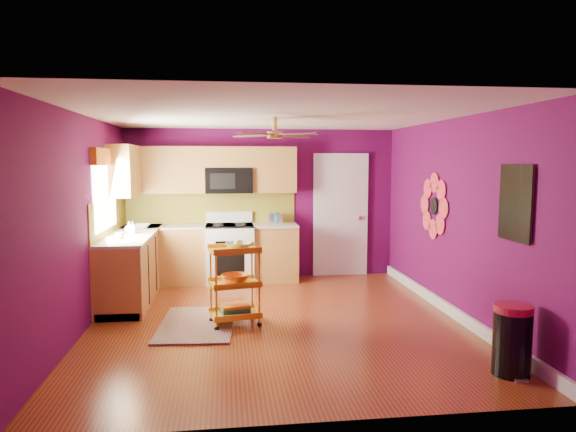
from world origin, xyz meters
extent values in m
plane|color=#65270F|center=(0.00, 0.00, 0.00)|extent=(5.00, 5.00, 0.00)
cube|color=#550946|center=(0.00, 2.50, 1.25)|extent=(4.50, 0.04, 2.50)
cube|color=#550946|center=(0.00, -2.50, 1.25)|extent=(4.50, 0.04, 2.50)
cube|color=#550946|center=(-2.25, 0.00, 1.25)|extent=(0.04, 5.00, 2.50)
cube|color=#550946|center=(2.25, 0.00, 1.25)|extent=(0.04, 5.00, 2.50)
cube|color=silver|center=(0.00, 0.00, 2.50)|extent=(4.50, 5.00, 0.04)
cube|color=white|center=(2.22, 0.00, 0.07)|extent=(0.05, 4.90, 0.14)
cube|color=#9B662A|center=(-1.95, 1.35, 0.45)|extent=(0.60, 2.30, 0.90)
cube|color=#9B662A|center=(-0.85, 2.20, 0.45)|extent=(2.80, 0.60, 0.90)
cube|color=beige|center=(-1.95, 1.35, 0.92)|extent=(0.63, 2.30, 0.04)
cube|color=beige|center=(-0.85, 2.20, 0.92)|extent=(2.80, 0.63, 0.04)
cube|color=black|center=(-1.95, 1.35, 0.05)|extent=(0.54, 2.30, 0.10)
cube|color=black|center=(-0.85, 2.20, 0.05)|extent=(2.80, 0.54, 0.10)
cube|color=white|center=(-0.55, 2.17, 0.46)|extent=(0.76, 0.66, 0.92)
cube|color=black|center=(-0.55, 2.17, 0.93)|extent=(0.76, 0.62, 0.03)
cube|color=white|center=(-0.55, 2.45, 1.04)|extent=(0.76, 0.06, 0.18)
cube|color=black|center=(-0.55, 1.84, 0.45)|extent=(0.45, 0.02, 0.55)
cube|color=#9B662A|center=(-1.59, 2.33, 1.83)|extent=(1.32, 0.33, 0.75)
cube|color=#9B662A|center=(0.19, 2.33, 1.83)|extent=(0.72, 0.33, 0.75)
cube|color=#9B662A|center=(-0.55, 2.33, 2.03)|extent=(0.76, 0.33, 0.34)
cube|color=#9B662A|center=(-2.08, 1.85, 1.83)|extent=(0.33, 1.30, 0.75)
cube|color=black|center=(-0.55, 2.30, 1.65)|extent=(0.76, 0.38, 0.40)
cube|color=#656016|center=(-0.85, 2.49, 1.20)|extent=(2.80, 0.01, 0.51)
cube|color=#656016|center=(-2.24, 1.35, 1.20)|extent=(0.01, 2.30, 0.51)
cube|color=white|center=(-2.23, 1.05, 1.55)|extent=(0.03, 1.20, 1.00)
cube|color=#CF6812|center=(-2.20, 1.05, 2.02)|extent=(0.08, 1.35, 0.22)
cube|color=white|center=(1.35, 2.48, 1.02)|extent=(0.85, 0.04, 2.05)
cube|color=white|center=(1.35, 2.46, 1.02)|extent=(0.95, 0.02, 2.15)
sphere|color=#BF8C3F|center=(1.67, 2.42, 1.00)|extent=(0.07, 0.07, 0.07)
cylinder|color=black|center=(2.23, 0.60, 1.35)|extent=(0.01, 0.24, 0.24)
cube|color=teal|center=(2.23, -1.40, 1.55)|extent=(0.03, 0.52, 0.72)
cube|color=black|center=(2.21, -1.40, 1.55)|extent=(0.01, 0.56, 0.76)
cylinder|color=#BF8C3F|center=(0.00, 0.20, 2.42)|extent=(0.06, 0.06, 0.16)
cylinder|color=#BF8C3F|center=(0.00, 0.20, 2.28)|extent=(0.20, 0.20, 0.08)
cube|color=#4C2D19|center=(0.27, 0.47, 2.28)|extent=(0.47, 0.47, 0.01)
cube|color=#4C2D19|center=(-0.27, 0.47, 2.28)|extent=(0.47, 0.47, 0.01)
cube|color=#4C2D19|center=(-0.27, -0.07, 2.28)|extent=(0.47, 0.47, 0.01)
cube|color=#4C2D19|center=(0.27, -0.07, 2.28)|extent=(0.47, 0.47, 0.01)
cube|color=black|center=(-0.97, -0.03, 0.01)|extent=(0.95, 1.46, 0.02)
cylinder|color=gold|center=(-0.73, -0.30, 0.48)|extent=(0.03, 0.03, 0.89)
cylinder|color=gold|center=(-0.23, -0.20, 0.48)|extent=(0.03, 0.03, 0.89)
cylinder|color=gold|center=(-0.80, 0.04, 0.48)|extent=(0.03, 0.03, 0.89)
cylinder|color=gold|center=(-0.30, 0.14, 0.48)|extent=(0.03, 0.03, 0.89)
sphere|color=black|center=(-0.73, -0.30, 0.03)|extent=(0.06, 0.06, 0.06)
sphere|color=black|center=(-0.23, -0.20, 0.03)|extent=(0.06, 0.06, 0.06)
sphere|color=black|center=(-0.80, 0.04, 0.03)|extent=(0.06, 0.06, 0.06)
sphere|color=black|center=(-0.30, 0.14, 0.03)|extent=(0.06, 0.06, 0.06)
cube|color=gold|center=(-0.52, -0.08, 0.91)|extent=(0.64, 0.52, 0.03)
cube|color=gold|center=(-0.52, -0.08, 0.50)|extent=(0.64, 0.52, 0.03)
cube|color=gold|center=(-0.52, -0.08, 0.13)|extent=(0.64, 0.52, 0.03)
imported|color=beige|center=(-0.46, -0.07, 0.96)|extent=(0.37, 0.37, 0.08)
sphere|color=yellow|center=(-0.46, -0.07, 0.99)|extent=(0.10, 0.10, 0.10)
imported|color=#CF6812|center=(-0.52, -0.08, 0.57)|extent=(0.38, 0.38, 0.10)
cube|color=navy|center=(-0.52, -0.08, 0.16)|extent=(0.38, 0.31, 0.04)
cube|color=#267233|center=(-0.52, -0.08, 0.20)|extent=(0.38, 0.31, 0.04)
cube|color=#CF6812|center=(-0.52, -0.08, 0.23)|extent=(0.38, 0.31, 0.03)
cylinder|color=black|center=(1.98, -1.85, 0.29)|extent=(0.38, 0.38, 0.59)
cylinder|color=maroon|center=(1.98, -1.85, 0.62)|extent=(0.34, 0.34, 0.07)
cube|color=beige|center=(1.98, -2.02, 0.01)|extent=(0.12, 0.07, 0.03)
cylinder|color=teal|center=(0.20, 2.25, 1.02)|extent=(0.18, 0.18, 0.16)
sphere|color=teal|center=(0.20, 2.25, 1.12)|extent=(0.06, 0.06, 0.06)
cube|color=beige|center=(0.20, 2.24, 1.03)|extent=(0.22, 0.15, 0.18)
imported|color=#EA3F72|center=(-1.93, 1.32, 1.03)|extent=(0.08, 0.08, 0.17)
imported|color=white|center=(-1.98, 1.35, 1.03)|extent=(0.13, 0.13, 0.17)
imported|color=white|center=(-1.89, 1.93, 0.97)|extent=(0.25, 0.25, 0.06)
imported|color=white|center=(-2.00, 0.80, 0.98)|extent=(0.11, 0.11, 0.09)
camera|label=1|loc=(-0.62, -6.12, 1.95)|focal=32.00mm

